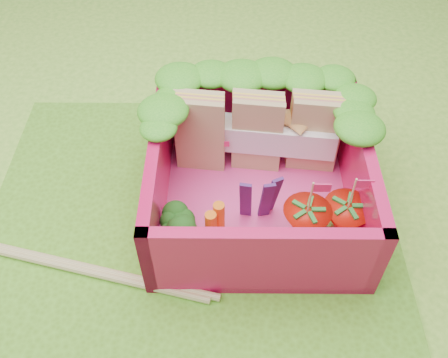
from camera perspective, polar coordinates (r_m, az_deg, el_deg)
ground at (r=3.14m, az=-3.92°, el=-7.24°), size 14.00×14.00×0.00m
placemat at (r=3.13m, az=-3.93°, el=-7.09°), size 2.60×2.60×0.03m
bento_floor at (r=3.26m, az=3.71°, el=-2.63°), size 1.30×1.30×0.05m
bento_box at (r=3.07m, az=3.93°, el=0.29°), size 1.30×1.30×0.55m
lettuce_ruffle at (r=3.16m, az=3.94°, el=10.25°), size 1.43×0.77×0.11m
sandwich_stack at (r=3.27m, az=3.87°, el=5.34°), size 1.08×0.29×0.57m
broccoli at (r=2.91m, az=-5.48°, el=-5.12°), size 0.32×0.32×0.25m
carrot_sticks at (r=2.97m, az=-1.03°, el=-4.98°), size 0.12×0.13×0.25m
purple_wedges at (r=3.01m, az=4.31°, el=-2.24°), size 0.24×0.08×0.38m
strawberry_left at (r=2.97m, az=9.23°, el=-5.16°), size 0.28×0.28×0.52m
strawberry_right at (r=3.04m, az=13.55°, el=-4.66°), size 0.28×0.28×0.52m
snap_peas at (r=3.13m, az=11.10°, el=-5.45°), size 0.62×0.50×0.05m
chopsticks at (r=3.25m, az=-21.88°, el=-8.03°), size 2.37×0.63×0.05m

